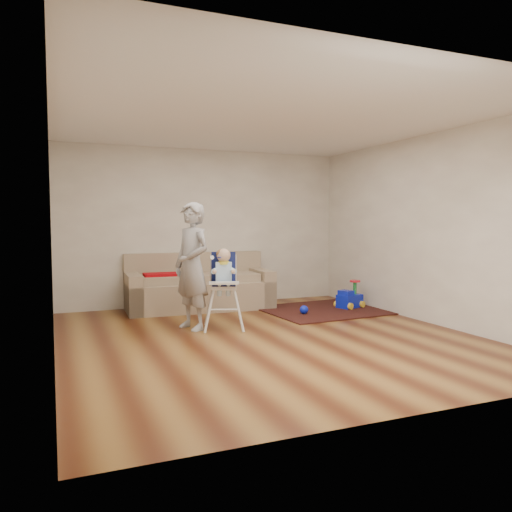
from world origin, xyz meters
name	(u,v)px	position (x,y,z in m)	size (l,w,h in m)	color
ground	(268,337)	(0.00, 0.00, 0.00)	(5.50, 5.50, 0.00)	#461D0C
room_envelope	(252,190)	(0.00, 0.53, 1.88)	(5.04, 5.52, 2.72)	beige
sofa	(199,281)	(-0.24, 2.30, 0.46)	(2.42, 1.07, 0.92)	tan
side_table	(167,296)	(-0.76, 2.38, 0.23)	(0.46, 0.46, 0.46)	black
area_rug	(331,309)	(1.74, 1.38, 0.01)	(2.19, 1.64, 0.02)	black
ride_on_toy	(350,294)	(2.10, 1.38, 0.24)	(0.41, 0.29, 0.45)	#0D1ECF
toy_ball	(304,310)	(1.11, 1.14, 0.08)	(0.13, 0.13, 0.13)	#0D1ECF
high_chair	(224,290)	(-0.35, 0.70, 0.53)	(0.64, 0.64, 1.10)	silver
adult	(192,266)	(-0.76, 0.83, 0.86)	(0.63, 0.41, 1.71)	#9C9D9F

